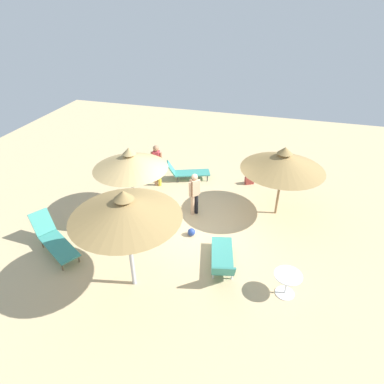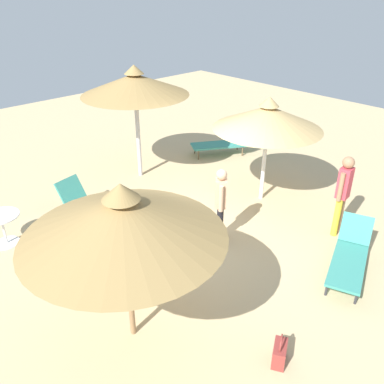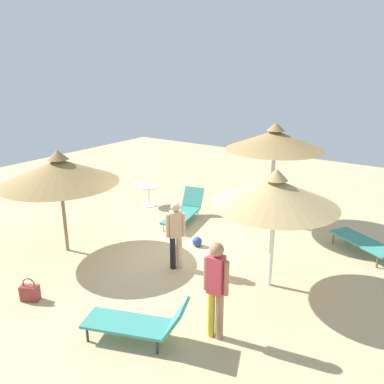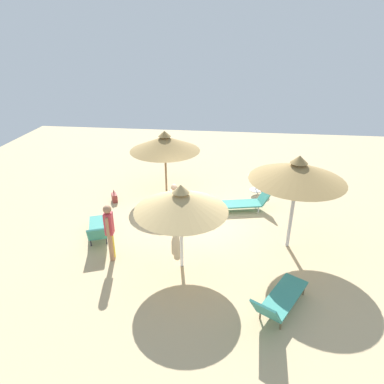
{
  "view_description": "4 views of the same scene",
  "coord_description": "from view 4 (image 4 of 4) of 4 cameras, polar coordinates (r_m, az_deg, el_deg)",
  "views": [
    {
      "loc": [
        -8.68,
        -2.43,
        6.83
      ],
      "look_at": [
        0.06,
        0.03,
        1.27
      ],
      "focal_mm": 31.17,
      "sensor_mm": 36.0,
      "label": 1
    },
    {
      "loc": [
        5.34,
        -5.06,
        4.77
      ],
      "look_at": [
        0.27,
        -0.28,
        1.09
      ],
      "focal_mm": 37.95,
      "sensor_mm": 36.0,
      "label": 2
    },
    {
      "loc": [
        6.95,
        4.86,
        4.36
      ],
      "look_at": [
        -0.25,
        -0.08,
        1.53
      ],
      "focal_mm": 36.28,
      "sensor_mm": 36.0,
      "label": 3
    },
    {
      "loc": [
        -1.02,
        9.74,
        6.0
      ],
      "look_at": [
        0.1,
        0.11,
        1.33
      ],
      "focal_mm": 31.49,
      "sensor_mm": 36.0,
      "label": 4
    }
  ],
  "objects": [
    {
      "name": "ground",
      "position": [
        11.51,
        0.56,
        -6.01
      ],
      "size": [
        24.0,
        24.0,
        0.1
      ],
      "primitive_type": "cube",
      "color": "tan"
    },
    {
      "name": "beach_ball",
      "position": [
        11.49,
        3.28,
        -5.11
      ],
      "size": [
        0.25,
        0.25,
        0.25
      ],
      "primitive_type": "sphere",
      "color": "navy",
      "rests_on": "ground"
    },
    {
      "name": "person_standing_center",
      "position": [
        9.71,
        -13.8,
        -6.14
      ],
      "size": [
        0.25,
        0.44,
        1.74
      ],
      "color": "yellow",
      "rests_on": "ground"
    },
    {
      "name": "lounge_chair_near_left",
      "position": [
        12.49,
        9.14,
        -1.64
      ],
      "size": [
        1.97,
        1.01,
        0.82
      ],
      "color": "teal",
      "rests_on": "ground"
    },
    {
      "name": "handbag",
      "position": [
        13.37,
        -13.0,
        -0.88
      ],
      "size": [
        0.32,
        0.39,
        0.48
      ],
      "color": "maroon",
      "rests_on": "ground"
    },
    {
      "name": "lounge_chair_edge",
      "position": [
        11.08,
        -15.65,
        -6.03
      ],
      "size": [
        1.14,
        1.84,
        0.8
      ],
      "color": "teal",
      "rests_on": "ground"
    },
    {
      "name": "person_standing_far_left",
      "position": [
        11.03,
        -2.95,
        -1.96
      ],
      "size": [
        0.33,
        0.34,
        1.58
      ],
      "color": "tan",
      "rests_on": "ground"
    },
    {
      "name": "parasol_umbrella_near_right",
      "position": [
        9.8,
        17.47,
        3.31
      ],
      "size": [
        2.7,
        2.7,
        2.94
      ],
      "color": "#B2B2B7",
      "rests_on": "ground"
    },
    {
      "name": "side_table_round",
      "position": [
        14.06,
        10.87,
        2.0
      ],
      "size": [
        0.72,
        0.72,
        0.66
      ],
      "color": "silver",
      "rests_on": "ground"
    },
    {
      "name": "lounge_chair_far_right",
      "position": [
        8.34,
        14.47,
        -17.36
      ],
      "size": [
        1.57,
        2.08,
        0.97
      ],
      "color": "teal",
      "rests_on": "ground"
    },
    {
      "name": "parasol_umbrella_front",
      "position": [
        13.25,
        -4.62,
        8.22
      ],
      "size": [
        2.76,
        2.76,
        2.54
      ],
      "color": "olive",
      "rests_on": "ground"
    },
    {
      "name": "parasol_umbrella_back",
      "position": [
        8.64,
        -1.89,
        -1.6
      ],
      "size": [
        2.47,
        2.47,
        2.51
      ],
      "color": "white",
      "rests_on": "ground"
    }
  ]
}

